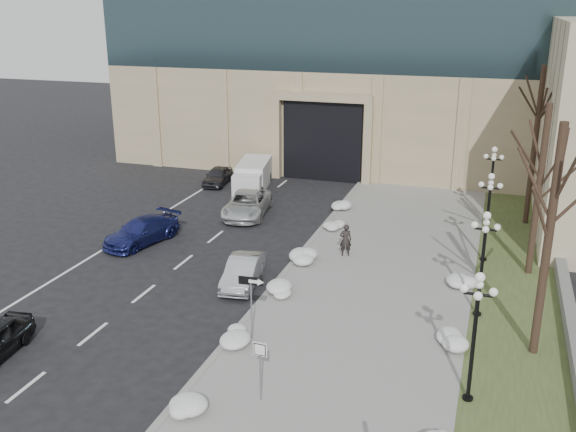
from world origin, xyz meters
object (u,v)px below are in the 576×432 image
object	(u,v)px
car_c	(142,231)
one_way_sign	(255,289)
lamppost_b	(484,250)
lamppost_c	(489,206)
lamppost_d	(492,174)
car_e	(218,176)
box_truck	(253,176)
lamppost_a	(476,320)
car_b	(243,272)
pedestrian	(346,240)
keep_sign	(260,359)
car_d	(247,204)

from	to	relation	value
car_c	one_way_sign	size ratio (longest dim) A/B	1.74
lamppost_b	lamppost_c	bearing A→B (deg)	90.00
car_c	lamppost_d	distance (m)	20.83
car_e	one_way_sign	distance (m)	23.63
car_e	box_truck	xyz separation A→B (m)	(2.80, 0.00, 0.25)
lamppost_a	lamppost_d	size ratio (longest dim) A/B	1.00
car_b	pedestrian	bearing A→B (deg)	42.95
car_b	lamppost_d	distance (m)	17.13
car_c	lamppost_a	size ratio (longest dim) A/B	1.02
car_b	lamppost_b	bearing A→B (deg)	-8.46
one_way_sign	keep_sign	size ratio (longest dim) A/B	1.22
one_way_sign	lamppost_c	distance (m)	14.16
car_b	car_e	bearing A→B (deg)	109.26
car_b	one_way_sign	size ratio (longest dim) A/B	1.45
lamppost_c	car_e	bearing A→B (deg)	154.15
car_b	lamppost_d	bearing A→B (deg)	41.60
car_b	lamppost_a	size ratio (longest dim) A/B	0.85
lamppost_c	car_d	bearing A→B (deg)	167.38
lamppost_c	lamppost_d	size ratio (longest dim) A/B	1.00
car_b	car_d	size ratio (longest dim) A/B	0.76
keep_sign	lamppost_b	distance (m)	11.07
car_e	lamppost_a	bearing A→B (deg)	-55.62
car_c	pedestrian	bearing A→B (deg)	21.97
lamppost_a	lamppost_b	xyz separation A→B (m)	(0.00, 6.50, 0.00)
box_truck	lamppost_a	world-z (taller)	lamppost_a
car_e	lamppost_c	bearing A→B (deg)	-32.28
lamppost_b	lamppost_c	distance (m)	6.50
car_e	car_d	bearing A→B (deg)	-58.30
pedestrian	one_way_sign	xyz separation A→B (m)	(-1.30, -9.78, 1.31)
car_d	pedestrian	world-z (taller)	pedestrian
lamppost_b	lamppost_c	size ratio (longest dim) A/B	1.00
car_b	box_truck	bearing A→B (deg)	100.86
car_e	lamppost_a	size ratio (longest dim) A/B	0.79
pedestrian	lamppost_d	bearing A→B (deg)	-150.26
pedestrian	keep_sign	world-z (taller)	keep_sign
car_b	car_d	distance (m)	10.50
pedestrian	lamppost_c	size ratio (longest dim) A/B	0.37
box_truck	lamppost_c	world-z (taller)	lamppost_c
keep_sign	pedestrian	bearing A→B (deg)	94.21
pedestrian	lamppost_a	world-z (taller)	lamppost_a
car_b	lamppost_c	distance (m)	12.87
car_b	car_c	size ratio (longest dim) A/B	0.83
box_truck	lamppost_a	size ratio (longest dim) A/B	1.28
car_e	lamppost_c	distance (m)	21.58
car_e	pedestrian	size ratio (longest dim) A/B	2.16
one_way_sign	pedestrian	bearing A→B (deg)	77.91
lamppost_b	lamppost_d	distance (m)	13.00
one_way_sign	keep_sign	bearing A→B (deg)	-71.23
pedestrian	lamppost_a	xyz separation A→B (m)	(6.96, -11.30, 2.08)
one_way_sign	lamppost_a	xyz separation A→B (m)	(8.26, -1.52, 0.77)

